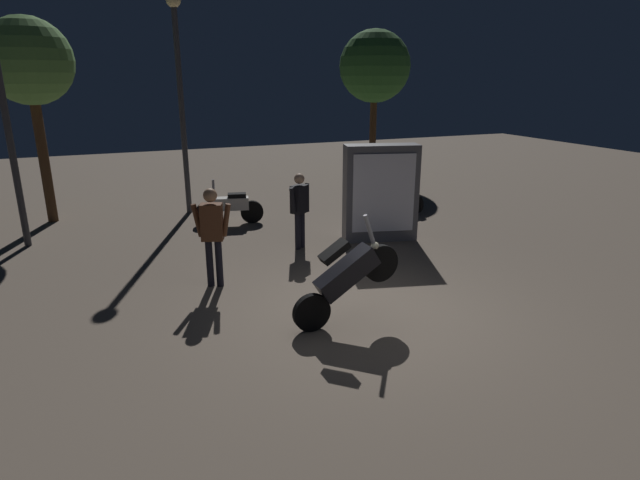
# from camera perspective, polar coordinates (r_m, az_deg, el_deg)

# --- Properties ---
(ground_plane) EXTENTS (40.00, 40.00, 0.00)m
(ground_plane) POSITION_cam_1_polar(r_m,az_deg,el_deg) (8.19, 5.13, -7.90)
(ground_plane) COLOR #756656
(motorcycle_black_foreground) EXTENTS (1.66, 0.33, 1.63)m
(motorcycle_black_foreground) POSITION_cam_1_polar(r_m,az_deg,el_deg) (7.54, 2.89, -3.97)
(motorcycle_black_foreground) COLOR black
(motorcycle_black_foreground) RESTS_ON ground_plane
(motorcycle_orange_parked_left) EXTENTS (0.62, 1.61, 1.11)m
(motorcycle_orange_parked_left) POSITION_cam_1_polar(r_m,az_deg,el_deg) (14.34, 8.55, 4.97)
(motorcycle_orange_parked_left) COLOR black
(motorcycle_orange_parked_left) RESTS_ON ground_plane
(motorcycle_white_parked_right) EXTENTS (1.64, 0.51, 1.11)m
(motorcycle_white_parked_right) POSITION_cam_1_polar(r_m,az_deg,el_deg) (13.01, -9.84, 3.62)
(motorcycle_white_parked_right) COLOR black
(motorcycle_white_parked_right) RESTS_ON ground_plane
(person_rider_beside) EXTENTS (0.66, 0.35, 1.73)m
(person_rider_beside) POSITION_cam_1_polar(r_m,az_deg,el_deg) (8.99, -11.65, 1.21)
(person_rider_beside) COLOR black
(person_rider_beside) RESTS_ON ground_plane
(person_bystander_far) EXTENTS (0.59, 0.45, 1.60)m
(person_bystander_far) POSITION_cam_1_polar(r_m,az_deg,el_deg) (10.86, -2.23, 3.87)
(person_bystander_far) COLOR black
(person_bystander_far) RESTS_ON ground_plane
(streetlamp_far) EXTENTS (0.36, 0.36, 5.40)m
(streetlamp_far) POSITION_cam_1_polar(r_m,az_deg,el_deg) (14.06, -15.05, 16.49)
(streetlamp_far) COLOR #38383D
(streetlamp_far) RESTS_ON ground_plane
(tree_left_bg) EXTENTS (1.99, 1.99, 4.81)m
(tree_left_bg) POSITION_cam_1_polar(r_m,az_deg,el_deg) (14.35, -29.15, 16.46)
(tree_left_bg) COLOR #4C331E
(tree_left_bg) RESTS_ON ground_plane
(tree_center_bg) EXTENTS (2.49, 2.49, 5.05)m
(tree_center_bg) POSITION_cam_1_polar(r_m,az_deg,el_deg) (19.38, 5.98, 18.22)
(tree_center_bg) COLOR #4C331E
(tree_center_bg) RESTS_ON ground_plane
(kiosk_billboard) EXTENTS (1.67, 0.89, 2.10)m
(kiosk_billboard) POSITION_cam_1_polar(r_m,az_deg,el_deg) (11.52, 6.62, 5.11)
(kiosk_billboard) COLOR #595960
(kiosk_billboard) RESTS_ON ground_plane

